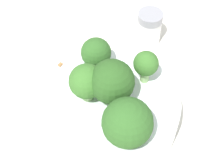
% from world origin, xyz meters
% --- Properties ---
extents(ground_plane, '(3.00, 3.00, 0.00)m').
position_xyz_m(ground_plane, '(0.00, 0.00, 0.00)').
color(ground_plane, silver).
extents(bowl, '(0.18, 0.18, 0.05)m').
position_xyz_m(bowl, '(0.00, 0.00, 0.03)').
color(bowl, silver).
rests_on(bowl, ground_plane).
extents(broccoli_floret_0, '(0.06, 0.06, 0.06)m').
position_xyz_m(broccoli_floret_0, '(-0.00, 0.00, 0.09)').
color(broccoli_floret_0, '#8EB770').
rests_on(broccoli_floret_0, bowl).
extents(broccoli_floret_1, '(0.03, 0.03, 0.05)m').
position_xyz_m(broccoli_floret_1, '(0.05, -0.00, 0.08)').
color(broccoli_floret_1, '#8EB770').
rests_on(broccoli_floret_1, bowl).
extents(broccoli_floret_2, '(0.04, 0.04, 0.05)m').
position_xyz_m(broccoli_floret_2, '(0.02, 0.06, 0.08)').
color(broccoli_floret_2, '#8EB770').
rests_on(broccoli_floret_2, bowl).
extents(broccoli_floret_3, '(0.04, 0.04, 0.05)m').
position_xyz_m(broccoli_floret_3, '(-0.02, 0.02, 0.09)').
color(broccoli_floret_3, '#8EB770').
rests_on(broccoli_floret_3, bowl).
extents(broccoli_floret_4, '(0.06, 0.06, 0.06)m').
position_xyz_m(broccoli_floret_4, '(-0.02, -0.05, 0.08)').
color(broccoli_floret_4, '#7A9E5B').
rests_on(broccoli_floret_4, bowl).
extents(pepper_shaker, '(0.04, 0.04, 0.06)m').
position_xyz_m(pepper_shaker, '(0.14, 0.09, 0.03)').
color(pepper_shaker, silver).
rests_on(pepper_shaker, ground_plane).
extents(almond_crumb_0, '(0.01, 0.01, 0.01)m').
position_xyz_m(almond_crumb_0, '(0.00, 0.13, 0.00)').
color(almond_crumb_0, olive).
rests_on(almond_crumb_0, ground_plane).
extents(almond_crumb_2, '(0.01, 0.01, 0.01)m').
position_xyz_m(almond_crumb_2, '(0.04, 0.10, 0.00)').
color(almond_crumb_2, tan).
rests_on(almond_crumb_2, ground_plane).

